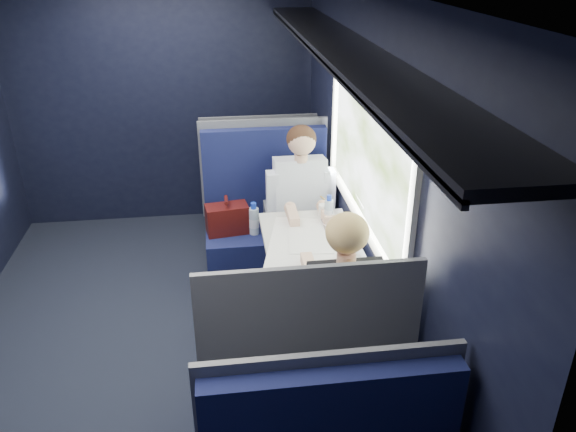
{
  "coord_description": "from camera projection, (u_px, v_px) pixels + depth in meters",
  "views": [
    {
      "loc": [
        0.48,
        -3.18,
        2.52
      ],
      "look_at": [
        0.9,
        0.0,
        0.95
      ],
      "focal_mm": 35.0,
      "sensor_mm": 36.0,
      "label": 1
    }
  ],
  "objects": [
    {
      "name": "ground",
      "position": [
        159.0,
        347.0,
        3.88
      ],
      "size": [
        2.8,
        4.2,
        0.01
      ],
      "primitive_type": "cube",
      "color": "black"
    },
    {
      "name": "room_shell",
      "position": [
        138.0,
        143.0,
        3.24
      ],
      "size": [
        3.0,
        4.4,
        2.4
      ],
      "color": "black",
      "rests_on": "ground"
    },
    {
      "name": "table",
      "position": [
        308.0,
        254.0,
        3.71
      ],
      "size": [
        0.62,
        1.0,
        0.74
      ],
      "color": "#54565E",
      "rests_on": "ground"
    },
    {
      "name": "seat_bay_near",
      "position": [
        266.0,
        228.0,
        4.57
      ],
      "size": [
        1.04,
        0.62,
        1.26
      ],
      "color": "#0C1037",
      "rests_on": "ground"
    },
    {
      "name": "seat_bay_far",
      "position": [
        300.0,
        376.0,
        3.02
      ],
      "size": [
        1.04,
        0.62,
        1.26
      ],
      "color": "#0C1037",
      "rests_on": "ground"
    },
    {
      "name": "seat_row_front",
      "position": [
        258.0,
        186.0,
        5.4
      ],
      "size": [
        1.04,
        0.51,
        1.16
      ],
      "color": "#0C1037",
      "rests_on": "ground"
    },
    {
      "name": "man",
      "position": [
        302.0,
        202.0,
        4.32
      ],
      "size": [
        0.53,
        0.56,
        1.32
      ],
      "color": "black",
      "rests_on": "ground"
    },
    {
      "name": "woman",
      "position": [
        341.0,
        307.0,
        3.06
      ],
      "size": [
        0.53,
        0.56,
        1.32
      ],
      "color": "black",
      "rests_on": "ground"
    },
    {
      "name": "papers",
      "position": [
        309.0,
        244.0,
        3.67
      ],
      "size": [
        0.66,
        0.83,
        0.01
      ],
      "primitive_type": "cube",
      "rotation": [
        0.0,
        0.0,
        -0.22
      ],
      "color": "white",
      "rests_on": "table"
    },
    {
      "name": "laptop",
      "position": [
        351.0,
        221.0,
        3.82
      ],
      "size": [
        0.26,
        0.34,
        0.25
      ],
      "color": "silver",
      "rests_on": "table"
    },
    {
      "name": "bottle_small",
      "position": [
        329.0,
        211.0,
        3.91
      ],
      "size": [
        0.06,
        0.06,
        0.21
      ],
      "color": "silver",
      "rests_on": "table"
    },
    {
      "name": "cup",
      "position": [
        323.0,
        211.0,
        4.03
      ],
      "size": [
        0.07,
        0.07,
        0.09
      ],
      "primitive_type": "cylinder",
      "color": "white",
      "rests_on": "table"
    }
  ]
}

